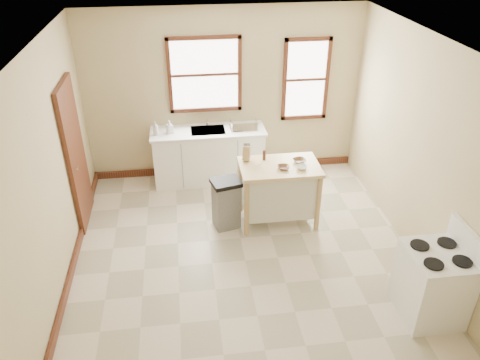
{
  "coord_description": "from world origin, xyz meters",
  "views": [
    {
      "loc": [
        -0.71,
        -4.75,
        4.04
      ],
      "look_at": [
        -0.02,
        0.4,
        1.0
      ],
      "focal_mm": 35.0,
      "sensor_mm": 36.0,
      "label": 1
    }
  ],
  "objects_px": {
    "bowl_b": "(299,161)",
    "bowl_a": "(283,167)",
    "soap_bottle_b": "(170,127)",
    "kitchen_island": "(278,193)",
    "soap_bottle_a": "(156,128)",
    "knife_block": "(247,154)",
    "pepper_grinder": "(264,155)",
    "gas_stove": "(435,275)",
    "bowl_c": "(302,167)",
    "dish_rack": "(244,125)",
    "trash_bin": "(226,204)"
  },
  "relations": [
    {
      "from": "pepper_grinder",
      "to": "bowl_a",
      "type": "xyz_separation_m",
      "value": [
        0.22,
        -0.3,
        -0.05
      ]
    },
    {
      "from": "soap_bottle_b",
      "to": "kitchen_island",
      "type": "distance_m",
      "value": 2.08
    },
    {
      "from": "pepper_grinder",
      "to": "soap_bottle_b",
      "type": "bearing_deg",
      "value": 140.02
    },
    {
      "from": "bowl_b",
      "to": "bowl_a",
      "type": "bearing_deg",
      "value": -148.38
    },
    {
      "from": "soap_bottle_a",
      "to": "kitchen_island",
      "type": "relative_size",
      "value": 0.2
    },
    {
      "from": "soap_bottle_a",
      "to": "bowl_c",
      "type": "distance_m",
      "value": 2.46
    },
    {
      "from": "kitchen_island",
      "to": "bowl_c",
      "type": "bearing_deg",
      "value": -27.07
    },
    {
      "from": "pepper_grinder",
      "to": "trash_bin",
      "type": "xyz_separation_m",
      "value": [
        -0.58,
        -0.25,
        -0.61
      ]
    },
    {
      "from": "soap_bottle_a",
      "to": "bowl_a",
      "type": "height_order",
      "value": "soap_bottle_a"
    },
    {
      "from": "pepper_grinder",
      "to": "gas_stove",
      "type": "relative_size",
      "value": 0.13
    },
    {
      "from": "knife_block",
      "to": "kitchen_island",
      "type": "bearing_deg",
      "value": -6.8
    },
    {
      "from": "kitchen_island",
      "to": "pepper_grinder",
      "type": "distance_m",
      "value": 0.6
    },
    {
      "from": "soap_bottle_a",
      "to": "dish_rack",
      "type": "xyz_separation_m",
      "value": [
        1.41,
        0.05,
        -0.06
      ]
    },
    {
      "from": "bowl_c",
      "to": "gas_stove",
      "type": "relative_size",
      "value": 0.13
    },
    {
      "from": "trash_bin",
      "to": "knife_block",
      "type": "bearing_deg",
      "value": 25.54
    },
    {
      "from": "pepper_grinder",
      "to": "bowl_c",
      "type": "relative_size",
      "value": 1.01
    },
    {
      "from": "bowl_a",
      "to": "bowl_c",
      "type": "height_order",
      "value": "bowl_c"
    },
    {
      "from": "bowl_b",
      "to": "gas_stove",
      "type": "distance_m",
      "value": 2.37
    },
    {
      "from": "kitchen_island",
      "to": "bowl_b",
      "type": "bearing_deg",
      "value": 12.01
    },
    {
      "from": "bowl_c",
      "to": "gas_stove",
      "type": "distance_m",
      "value": 2.2
    },
    {
      "from": "soap_bottle_b",
      "to": "bowl_c",
      "type": "distance_m",
      "value": 2.31
    },
    {
      "from": "bowl_b",
      "to": "trash_bin",
      "type": "relative_size",
      "value": 0.23
    },
    {
      "from": "soap_bottle_a",
      "to": "bowl_c",
      "type": "xyz_separation_m",
      "value": [
        2.01,
        -1.41,
        -0.09
      ]
    },
    {
      "from": "bowl_a",
      "to": "pepper_grinder",
      "type": "bearing_deg",
      "value": 126.31
    },
    {
      "from": "trash_bin",
      "to": "gas_stove",
      "type": "distance_m",
      "value": 2.89
    },
    {
      "from": "soap_bottle_b",
      "to": "kitchen_island",
      "type": "relative_size",
      "value": 0.18
    },
    {
      "from": "dish_rack",
      "to": "pepper_grinder",
      "type": "bearing_deg",
      "value": -58.74
    },
    {
      "from": "soap_bottle_a",
      "to": "knife_block",
      "type": "distance_m",
      "value": 1.67
    },
    {
      "from": "knife_block",
      "to": "dish_rack",
      "type": "bearing_deg",
      "value": 103.35
    },
    {
      "from": "dish_rack",
      "to": "pepper_grinder",
      "type": "distance_m",
      "value": 1.13
    },
    {
      "from": "dish_rack",
      "to": "knife_block",
      "type": "bearing_deg",
      "value": -71.54
    },
    {
      "from": "gas_stove",
      "to": "kitchen_island",
      "type": "bearing_deg",
      "value": 122.73
    },
    {
      "from": "soap_bottle_a",
      "to": "bowl_a",
      "type": "distance_m",
      "value": 2.24
    },
    {
      "from": "dish_rack",
      "to": "kitchen_island",
      "type": "relative_size",
      "value": 0.39
    },
    {
      "from": "soap_bottle_a",
      "to": "kitchen_island",
      "type": "distance_m",
      "value": 2.23
    },
    {
      "from": "bowl_b",
      "to": "trash_bin",
      "type": "xyz_separation_m",
      "value": [
        -1.06,
        -0.12,
        -0.56
      ]
    },
    {
      "from": "pepper_grinder",
      "to": "bowl_a",
      "type": "relative_size",
      "value": 0.9
    },
    {
      "from": "kitchen_island",
      "to": "bowl_a",
      "type": "relative_size",
      "value": 6.75
    },
    {
      "from": "trash_bin",
      "to": "bowl_a",
      "type": "bearing_deg",
      "value": -17.31
    },
    {
      "from": "soap_bottle_a",
      "to": "bowl_a",
      "type": "xyz_separation_m",
      "value": [
        1.76,
        -1.37,
        -0.09
      ]
    },
    {
      "from": "soap_bottle_a",
      "to": "gas_stove",
      "type": "distance_m",
      "value": 4.53
    },
    {
      "from": "soap_bottle_b",
      "to": "gas_stove",
      "type": "xyz_separation_m",
      "value": [
        2.83,
        -3.36,
        -0.46
      ]
    },
    {
      "from": "dish_rack",
      "to": "kitchen_island",
      "type": "height_order",
      "value": "dish_rack"
    },
    {
      "from": "bowl_a",
      "to": "soap_bottle_a",
      "type": "bearing_deg",
      "value": 142.17
    },
    {
      "from": "bowl_c",
      "to": "bowl_b",
      "type": "bearing_deg",
      "value": 85.04
    },
    {
      "from": "pepper_grinder",
      "to": "trash_bin",
      "type": "distance_m",
      "value": 0.88
    },
    {
      "from": "soap_bottle_b",
      "to": "dish_rack",
      "type": "bearing_deg",
      "value": -21.42
    },
    {
      "from": "bowl_a",
      "to": "knife_block",
      "type": "bearing_deg",
      "value": 145.79
    },
    {
      "from": "pepper_grinder",
      "to": "gas_stove",
      "type": "distance_m",
      "value": 2.73
    },
    {
      "from": "dish_rack",
      "to": "bowl_b",
      "type": "distance_m",
      "value": 1.4
    }
  ]
}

